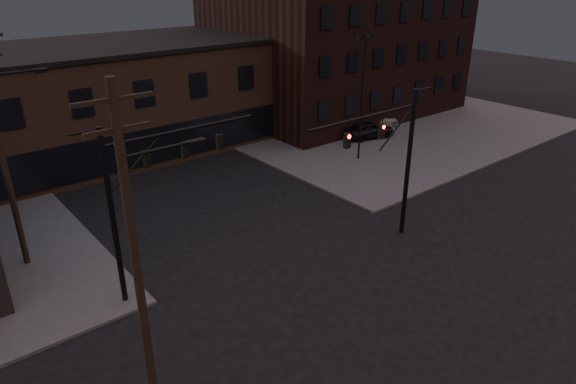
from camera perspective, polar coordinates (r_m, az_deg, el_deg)
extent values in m
plane|color=black|center=(22.55, 10.79, -13.62)|extent=(140.00, 140.00, 0.00)
cube|color=#474744|center=(50.85, 8.29, 8.26)|extent=(30.00, 30.00, 0.15)
cube|color=brown|center=(42.61, -18.87, 9.65)|extent=(40.00, 12.00, 8.00)
cube|color=black|center=(52.21, 5.42, 16.58)|extent=(22.00, 16.00, 14.00)
cylinder|color=black|center=(27.62, 13.20, 2.96)|extent=(0.24, 0.24, 8.00)
cylinder|color=black|center=(24.05, 8.67, 8.25)|extent=(7.00, 0.14, 0.14)
cube|color=#FF140C|center=(25.15, 10.36, 6.69)|extent=(0.28, 0.22, 0.70)
cube|color=#FF140C|center=(23.49, 6.59, 5.70)|extent=(0.28, 0.22, 0.70)
cylinder|color=black|center=(22.17, -18.84, -3.08)|extent=(0.24, 0.24, 8.00)
cylinder|color=black|center=(22.28, -11.57, 6.78)|extent=(7.00, 0.14, 0.14)
cube|color=black|center=(21.86, -15.40, 3.57)|extent=(0.28, 0.22, 0.70)
cube|color=black|center=(22.56, -11.38, 4.60)|extent=(0.28, 0.22, 0.70)
cube|color=black|center=(23.37, -7.61, 5.54)|extent=(0.28, 0.22, 0.70)
cylinder|color=black|center=(16.02, -16.54, -7.49)|extent=(0.28, 0.28, 11.00)
cube|color=black|center=(14.20, -18.86, 9.69)|extent=(2.20, 0.12, 0.12)
cube|color=black|center=(14.40, -18.44, 6.62)|extent=(1.80, 0.12, 0.12)
cube|color=black|center=(15.55, -10.19, 5.43)|extent=(0.60, 0.25, 0.18)
cylinder|color=black|center=(26.46, -29.19, 3.59)|extent=(0.28, 0.28, 11.50)
cube|color=black|center=(26.08, -25.79, 12.05)|extent=(0.60, 0.25, 0.18)
cylinder|color=black|center=(38.08, 8.17, 9.88)|extent=(0.14, 0.14, 9.00)
cube|color=black|center=(36.89, 8.04, 16.64)|extent=(0.50, 0.28, 0.18)
cube|color=black|center=(37.62, 9.14, 16.71)|extent=(0.50, 0.28, 0.18)
cylinder|color=black|center=(45.69, 8.79, 12.18)|extent=(0.14, 0.14, 9.00)
cube|color=black|center=(44.64, 8.71, 17.83)|extent=(0.50, 0.28, 0.18)
cube|color=black|center=(45.38, 9.61, 17.87)|extent=(0.50, 0.28, 0.18)
imported|color=black|center=(44.04, 9.00, 6.87)|extent=(4.61, 2.75, 1.47)
imported|color=silver|center=(47.33, 9.86, 7.83)|extent=(4.42, 2.68, 1.20)
imported|color=black|center=(39.61, -19.48, 3.64)|extent=(2.19, 4.84, 1.54)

